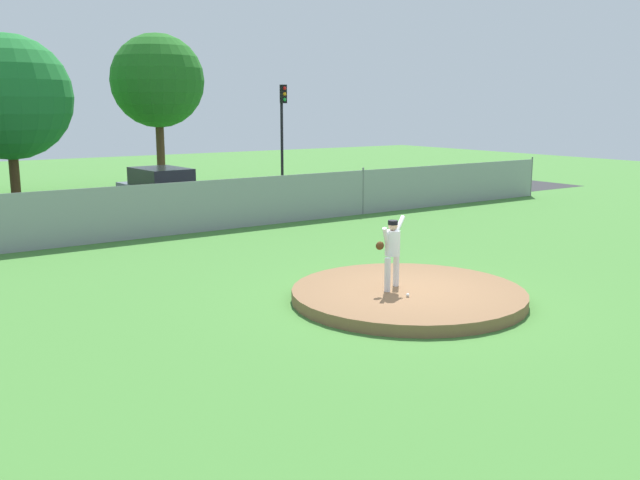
{
  "coord_description": "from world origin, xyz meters",
  "views": [
    {
      "loc": [
        -9.57,
        -10.64,
        4.07
      ],
      "look_at": [
        -0.53,
        2.55,
        0.96
      ],
      "focal_mm": 38.62,
      "sensor_mm": 36.0,
      "label": 1
    }
  ],
  "objects_px": {
    "baseball": "(408,295)",
    "parked_car_slate": "(162,191)",
    "traffic_cone_orange": "(101,221)",
    "pitcher_youth": "(392,247)",
    "traffic_light_far": "(283,118)"
  },
  "relations": [
    {
      "from": "baseball",
      "to": "pitcher_youth",
      "type": "bearing_deg",
      "value": 78.9
    },
    {
      "from": "traffic_cone_orange",
      "to": "traffic_light_far",
      "type": "bearing_deg",
      "value": 29.86
    },
    {
      "from": "baseball",
      "to": "parked_car_slate",
      "type": "bearing_deg",
      "value": 87.01
    },
    {
      "from": "pitcher_youth",
      "to": "parked_car_slate",
      "type": "xyz_separation_m",
      "value": [
        0.66,
        14.58,
        -0.33
      ]
    },
    {
      "from": "pitcher_youth",
      "to": "traffic_cone_orange",
      "type": "relative_size",
      "value": 2.82
    },
    {
      "from": "baseball",
      "to": "traffic_cone_orange",
      "type": "xyz_separation_m",
      "value": [
        -2.29,
        13.04,
        -0.02
      ]
    },
    {
      "from": "pitcher_youth",
      "to": "traffic_cone_orange",
      "type": "bearing_deg",
      "value": 101.11
    },
    {
      "from": "parked_car_slate",
      "to": "traffic_light_far",
      "type": "distance_m",
      "value": 9.51
    },
    {
      "from": "pitcher_youth",
      "to": "baseball",
      "type": "xyz_separation_m",
      "value": [
        -0.13,
        -0.68,
        -0.87
      ]
    },
    {
      "from": "parked_car_slate",
      "to": "traffic_light_far",
      "type": "xyz_separation_m",
      "value": [
        8.11,
        4.2,
        2.66
      ]
    },
    {
      "from": "pitcher_youth",
      "to": "parked_car_slate",
      "type": "distance_m",
      "value": 14.6
    },
    {
      "from": "baseball",
      "to": "parked_car_slate",
      "type": "distance_m",
      "value": 15.29
    },
    {
      "from": "traffic_cone_orange",
      "to": "pitcher_youth",
      "type": "bearing_deg",
      "value": -78.89
    },
    {
      "from": "pitcher_youth",
      "to": "traffic_light_far",
      "type": "xyz_separation_m",
      "value": [
        8.77,
        18.78,
        2.34
      ]
    },
    {
      "from": "traffic_cone_orange",
      "to": "parked_car_slate",
      "type": "bearing_deg",
      "value": 35.81
    }
  ]
}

